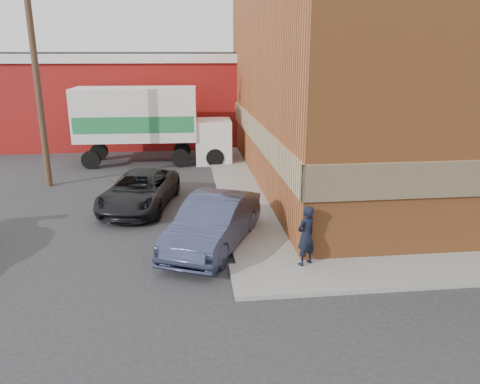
{
  "coord_description": "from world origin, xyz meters",
  "views": [
    {
      "loc": [
        -1.52,
        -11.45,
        5.58
      ],
      "look_at": [
        0.03,
        1.82,
        1.58
      ],
      "focal_mm": 35.0,
      "sensor_mm": 36.0,
      "label": 1
    }
  ],
  "objects_px": {
    "warehouse": "(115,97)",
    "suv_a": "(140,191)",
    "utility_pole": "(36,74)",
    "man": "(306,236)",
    "box_truck": "(152,120)",
    "sedan": "(213,223)",
    "brick_building": "(410,73)"
  },
  "relations": [
    {
      "from": "warehouse",
      "to": "utility_pole",
      "type": "relative_size",
      "value": 1.81
    },
    {
      "from": "sedan",
      "to": "brick_building",
      "type": "bearing_deg",
      "value": 62.96
    },
    {
      "from": "utility_pole",
      "to": "sedan",
      "type": "height_order",
      "value": "utility_pole"
    },
    {
      "from": "utility_pole",
      "to": "suv_a",
      "type": "distance_m",
      "value": 6.83
    },
    {
      "from": "utility_pole",
      "to": "sedan",
      "type": "bearing_deg",
      "value": -48.31
    },
    {
      "from": "utility_pole",
      "to": "suv_a",
      "type": "height_order",
      "value": "utility_pole"
    },
    {
      "from": "suv_a",
      "to": "warehouse",
      "type": "bearing_deg",
      "value": 111.94
    },
    {
      "from": "sedan",
      "to": "man",
      "type": "bearing_deg",
      "value": -12.42
    },
    {
      "from": "warehouse",
      "to": "sedan",
      "type": "height_order",
      "value": "warehouse"
    },
    {
      "from": "utility_pole",
      "to": "box_truck",
      "type": "xyz_separation_m",
      "value": [
        4.26,
        3.9,
        -2.5
      ]
    },
    {
      "from": "man",
      "to": "sedan",
      "type": "distance_m",
      "value": 2.91
    },
    {
      "from": "sedan",
      "to": "warehouse",
      "type": "bearing_deg",
      "value": 129.67
    },
    {
      "from": "sedan",
      "to": "box_truck",
      "type": "relative_size",
      "value": 0.59
    },
    {
      "from": "man",
      "to": "suv_a",
      "type": "xyz_separation_m",
      "value": [
        -4.84,
        5.74,
        -0.28
      ]
    },
    {
      "from": "brick_building",
      "to": "box_truck",
      "type": "distance_m",
      "value": 12.61
    },
    {
      "from": "sedan",
      "to": "box_truck",
      "type": "height_order",
      "value": "box_truck"
    },
    {
      "from": "sedan",
      "to": "suv_a",
      "type": "bearing_deg",
      "value": 145.88
    },
    {
      "from": "brick_building",
      "to": "sedan",
      "type": "distance_m",
      "value": 12.58
    },
    {
      "from": "suv_a",
      "to": "box_truck",
      "type": "height_order",
      "value": "box_truck"
    },
    {
      "from": "brick_building",
      "to": "suv_a",
      "type": "height_order",
      "value": "brick_building"
    },
    {
      "from": "warehouse",
      "to": "suv_a",
      "type": "height_order",
      "value": "warehouse"
    },
    {
      "from": "man",
      "to": "sedan",
      "type": "relative_size",
      "value": 0.35
    },
    {
      "from": "man",
      "to": "box_truck",
      "type": "height_order",
      "value": "box_truck"
    },
    {
      "from": "brick_building",
      "to": "warehouse",
      "type": "distance_m",
      "value": 18.3
    },
    {
      "from": "brick_building",
      "to": "man",
      "type": "relative_size",
      "value": 11.11
    },
    {
      "from": "warehouse",
      "to": "sedan",
      "type": "relative_size",
      "value": 3.49
    },
    {
      "from": "utility_pole",
      "to": "suv_a",
      "type": "relative_size",
      "value": 1.89
    },
    {
      "from": "utility_pole",
      "to": "man",
      "type": "height_order",
      "value": "utility_pole"
    },
    {
      "from": "man",
      "to": "box_truck",
      "type": "xyz_separation_m",
      "value": [
        -4.78,
        13.15,
        1.3
      ]
    },
    {
      "from": "warehouse",
      "to": "man",
      "type": "relative_size",
      "value": 9.92
    },
    {
      "from": "man",
      "to": "suv_a",
      "type": "bearing_deg",
      "value": -81.61
    },
    {
      "from": "warehouse",
      "to": "man",
      "type": "distance_m",
      "value": 21.69
    }
  ]
}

